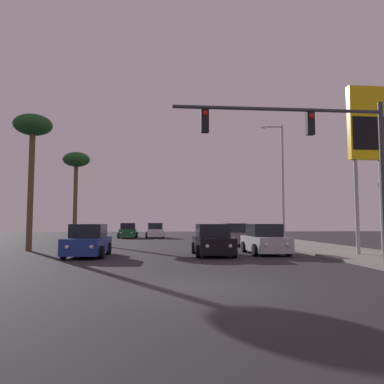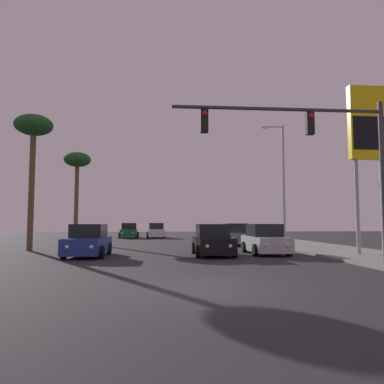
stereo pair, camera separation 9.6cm
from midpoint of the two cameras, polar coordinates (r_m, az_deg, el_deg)
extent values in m
plane|color=#28282B|center=(10.53, 1.68, -14.36)|extent=(120.00, 120.00, 0.00)
cube|color=gray|center=(23.00, 23.16, -8.54)|extent=(5.00, 60.00, 0.12)
cube|color=black|center=(20.24, 3.33, -8.01)|extent=(1.82, 4.21, 0.80)
cube|color=black|center=(20.35, 3.26, -5.88)|extent=(1.61, 2.01, 0.70)
cylinder|color=black|center=(18.86, 1.15, -9.06)|extent=(0.24, 0.64, 0.64)
cylinder|color=black|center=(19.12, 6.59, -8.96)|extent=(0.24, 0.64, 0.64)
cylinder|color=black|center=(21.44, 0.43, -8.52)|extent=(0.24, 0.64, 0.64)
cylinder|color=black|center=(21.68, 5.23, -8.46)|extent=(0.24, 0.64, 0.64)
sphere|color=#F2EACC|center=(18.06, 2.51, -8.26)|extent=(0.18, 0.18, 0.18)
sphere|color=#F2EACC|center=(18.24, 6.03, -8.21)|extent=(0.18, 0.18, 0.18)
cube|color=#B7B7BC|center=(21.54, 11.23, -7.72)|extent=(1.87, 4.23, 0.80)
cube|color=black|center=(21.65, 11.09, -5.72)|extent=(1.63, 2.02, 0.70)
cylinder|color=black|center=(20.06, 9.77, -8.72)|extent=(0.24, 0.64, 0.64)
cylinder|color=black|center=(20.59, 14.69, -8.53)|extent=(0.24, 0.64, 0.64)
cylinder|color=black|center=(22.59, 8.11, -8.27)|extent=(0.24, 0.64, 0.64)
cylinder|color=black|center=(23.05, 12.52, -8.14)|extent=(0.24, 0.64, 0.64)
sphere|color=#F2EACC|center=(19.35, 11.36, -7.93)|extent=(0.18, 0.18, 0.18)
sphere|color=#F2EACC|center=(19.68, 14.52, -7.82)|extent=(0.18, 0.18, 0.18)
cube|color=silver|center=(43.07, -5.42, -6.19)|extent=(1.95, 4.26, 0.80)
cube|color=black|center=(43.20, -5.41, -5.19)|extent=(1.67, 2.06, 0.70)
cylinder|color=black|center=(41.79, -6.69, -6.58)|extent=(0.24, 0.64, 0.64)
cylinder|color=black|center=(41.77, -4.20, -6.60)|extent=(0.24, 0.64, 0.64)
cylinder|color=black|center=(44.39, -6.57, -6.46)|extent=(0.24, 0.64, 0.64)
cylinder|color=black|center=(44.37, -4.24, -6.48)|extent=(0.24, 0.64, 0.64)
sphere|color=#F2EACC|center=(40.96, -6.24, -6.19)|extent=(0.18, 0.18, 0.18)
sphere|color=#F2EACC|center=(40.94, -4.67, -6.20)|extent=(0.18, 0.18, 0.18)
cube|color=slate|center=(29.45, 6.77, -6.92)|extent=(1.94, 4.26, 0.80)
cube|color=black|center=(29.58, 6.70, -5.45)|extent=(1.67, 2.05, 0.70)
cylinder|color=black|center=(28.02, 5.49, -7.58)|extent=(0.24, 0.64, 0.64)
cylinder|color=black|center=(28.39, 9.10, -7.50)|extent=(0.24, 0.64, 0.64)
cylinder|color=black|center=(30.58, 4.62, -7.33)|extent=(0.24, 0.64, 0.64)
cylinder|color=black|center=(30.92, 7.94, -7.27)|extent=(0.24, 0.64, 0.64)
sphere|color=#F2EACC|center=(27.26, 6.50, -7.00)|extent=(0.18, 0.18, 0.18)
sphere|color=#F2EACC|center=(27.50, 8.80, -6.96)|extent=(0.18, 0.18, 0.18)
cube|color=navy|center=(20.35, -15.43, -7.83)|extent=(1.93, 4.26, 0.80)
cube|color=black|center=(20.47, -15.31, -5.71)|extent=(1.66, 2.05, 0.70)
cylinder|color=black|center=(19.29, -18.83, -8.71)|extent=(0.24, 0.64, 0.64)
cylinder|color=black|center=(18.94, -13.48, -8.91)|extent=(0.24, 0.64, 0.64)
cylinder|color=black|center=(21.82, -17.15, -8.25)|extent=(0.24, 0.64, 0.64)
cylinder|color=black|center=(21.51, -12.42, -8.40)|extent=(0.24, 0.64, 0.64)
sphere|color=#F2EACC|center=(18.40, -18.39, -7.97)|extent=(0.18, 0.18, 0.18)
sphere|color=#F2EACC|center=(18.17, -14.93, -8.09)|extent=(0.18, 0.18, 0.18)
cube|color=#195933|center=(43.04, -9.50, -6.14)|extent=(1.96, 4.26, 0.80)
cube|color=black|center=(43.18, -9.47, -5.14)|extent=(1.67, 2.06, 0.70)
cylinder|color=black|center=(41.84, -10.89, -6.53)|extent=(0.24, 0.64, 0.64)
cylinder|color=black|center=(41.69, -8.42, -6.57)|extent=(0.24, 0.64, 0.64)
cylinder|color=black|center=(44.43, -10.53, -6.42)|extent=(0.24, 0.64, 0.64)
cylinder|color=black|center=(44.28, -8.20, -6.45)|extent=(0.24, 0.64, 0.64)
sphere|color=#F2EACC|center=(40.98, -10.53, -6.14)|extent=(0.18, 0.18, 0.18)
sphere|color=#F2EACC|center=(40.88, -8.97, -6.17)|extent=(0.18, 0.18, 0.18)
cylinder|color=#38383D|center=(16.69, 27.27, 1.36)|extent=(0.20, 0.20, 6.50)
cylinder|color=#38383D|center=(15.46, 13.21, 12.19)|extent=(8.41, 0.14, 0.14)
cube|color=black|center=(15.74, 17.69, 9.91)|extent=(0.30, 0.24, 0.90)
sphere|color=red|center=(15.68, 17.86, 10.99)|extent=(0.20, 0.20, 0.20)
cube|color=black|center=(14.69, 2.07, 10.73)|extent=(0.30, 0.24, 0.90)
sphere|color=red|center=(14.63, 2.13, 11.90)|extent=(0.20, 0.20, 0.20)
cylinder|color=#99999E|center=(28.81, 13.90, 1.18)|extent=(0.18, 0.18, 9.00)
cylinder|color=#99999E|center=(29.34, 12.42, 9.68)|extent=(1.40, 0.10, 0.10)
ellipsoid|color=silver|center=(29.14, 11.09, 9.66)|extent=(0.50, 0.24, 0.20)
cylinder|color=#99999E|center=(21.61, 24.01, -1.99)|extent=(0.20, 0.20, 5.00)
cylinder|color=#99999E|center=(22.31, 27.17, -1.95)|extent=(0.20, 0.20, 5.00)
cube|color=yellow|center=(22.57, 25.21, 9.51)|extent=(2.00, 0.40, 4.00)
cube|color=black|center=(22.26, 25.54, 8.13)|extent=(1.80, 0.03, 1.80)
cylinder|color=brown|center=(25.71, -23.18, 0.17)|extent=(0.36, 0.36, 7.52)
ellipsoid|color=#1E5123|center=(26.38, -22.88, 9.39)|extent=(2.40, 2.40, 1.32)
cylinder|color=brown|center=(35.17, -17.15, -1.63)|extent=(0.36, 0.36, 6.97)
ellipsoid|color=#1E5123|center=(35.59, -17.00, 4.76)|extent=(2.40, 2.40, 1.32)
camera|label=1|loc=(0.05, -89.85, -0.01)|focal=35.00mm
camera|label=2|loc=(0.05, 90.15, 0.01)|focal=35.00mm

